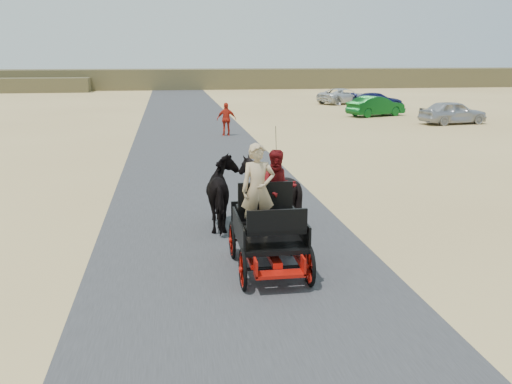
{
  "coord_description": "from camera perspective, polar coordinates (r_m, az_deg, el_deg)",
  "views": [
    {
      "loc": [
        -1.27,
        -10.67,
        4.15
      ],
      "look_at": [
        0.59,
        1.4,
        1.2
      ],
      "focal_mm": 40.0,
      "sensor_mm": 36.0,
      "label": 1
    }
  ],
  "objects": [
    {
      "name": "driver_man",
      "position": [
        10.95,
        0.2,
        0.22
      ],
      "size": [
        0.66,
        0.43,
        1.8
      ],
      "primitive_type": "imported",
      "color": "tan",
      "rests_on": "carriage"
    },
    {
      "name": "car_b",
      "position": [
        40.62,
        11.9,
        8.4
      ],
      "size": [
        4.43,
        2.82,
        1.38
      ],
      "primitive_type": "imported",
      "rotation": [
        0.0,
        0.0,
        1.93
      ],
      "color": "#0C4C19",
      "rests_on": "ground"
    },
    {
      "name": "horse_left",
      "position": [
        13.94,
        -3.11,
        -0.15
      ],
      "size": [
        0.91,
        2.01,
        1.7
      ],
      "primitive_type": "imported",
      "rotation": [
        0.0,
        0.0,
        3.14
      ],
      "color": "black",
      "rests_on": "ground"
    },
    {
      "name": "car_a",
      "position": [
        37.24,
        19.09,
        7.54
      ],
      "size": [
        4.39,
        2.33,
        1.42
      ],
      "primitive_type": "imported",
      "rotation": [
        0.0,
        0.0,
        1.73
      ],
      "color": "#B2B2B7",
      "rests_on": "ground"
    },
    {
      "name": "passenger_woman",
      "position": [
        11.59,
        2.22,
        0.39
      ],
      "size": [
        0.77,
        0.6,
        1.58
      ],
      "primitive_type": "imported",
      "color": "#660C0F",
      "rests_on": "carriage"
    },
    {
      "name": "car_d",
      "position": [
        50.55,
        8.72,
        9.46
      ],
      "size": [
        5.21,
        4.13,
        1.32
      ],
      "primitive_type": "imported",
      "rotation": [
        0.0,
        0.0,
        2.05
      ],
      "color": "silver",
      "rests_on": "ground"
    },
    {
      "name": "pedestrian",
      "position": [
        30.06,
        -2.97,
        7.28
      ],
      "size": [
        1.01,
        0.43,
        1.73
      ],
      "primitive_type": "imported",
      "rotation": [
        0.0,
        0.0,
        3.15
      ],
      "color": "red",
      "rests_on": "ground"
    },
    {
      "name": "ground",
      "position": [
        11.52,
        -1.84,
        -7.55
      ],
      "size": [
        140.0,
        140.0,
        0.0
      ],
      "primitive_type": "plane",
      "color": "tan"
    },
    {
      "name": "ridge_far",
      "position": [
        72.74,
        -7.9,
        11.13
      ],
      "size": [
        140.0,
        6.0,
        2.4
      ],
      "primitive_type": "cube",
      "color": "brown",
      "rests_on": "ground"
    },
    {
      "name": "carriage",
      "position": [
        11.29,
        1.24,
        -6.04
      ],
      "size": [
        1.3,
        2.4,
        0.72
      ],
      "primitive_type": null,
      "color": "black",
      "rests_on": "ground"
    },
    {
      "name": "road",
      "position": [
        11.52,
        -1.84,
        -7.52
      ],
      "size": [
        6.0,
        140.0,
        0.01
      ],
      "primitive_type": "cube",
      "color": "#38383A",
      "rests_on": "ground"
    },
    {
      "name": "horse_right",
      "position": [
        14.08,
        1.34,
        0.01
      ],
      "size": [
        1.37,
        1.54,
        1.7
      ],
      "primitive_type": "imported",
      "rotation": [
        0.0,
        0.0,
        3.14
      ],
      "color": "black",
      "rests_on": "ground"
    },
    {
      "name": "car_c",
      "position": [
        47.19,
        12.06,
        8.96
      ],
      "size": [
        4.27,
        2.22,
        1.18
      ],
      "primitive_type": "imported",
      "rotation": [
        0.0,
        0.0,
        1.43
      ],
      "color": "navy",
      "rests_on": "ground"
    }
  ]
}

